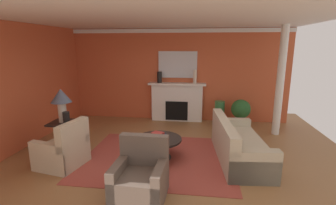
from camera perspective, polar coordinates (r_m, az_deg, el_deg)
name	(u,v)px	position (r m, az deg, el deg)	size (l,w,h in m)	color
ground_plane	(158,159)	(5.52, -2.17, -12.61)	(8.43, 8.43, 0.00)	olive
wall_fireplace	(174,75)	(8.09, 1.39, 6.25)	(7.08, 0.12, 2.89)	#C65633
wall_window	(19,87)	(6.73, -30.77, 3.09)	(0.12, 6.63, 2.89)	#C65633
ceiling_panel	(160,17)	(5.31, -1.88, 18.72)	(7.08, 6.63, 0.06)	white
crown_moulding	(174,31)	(7.97, 1.39, 15.97)	(7.08, 0.08, 0.12)	white
area_rug	(158,158)	(5.56, -2.22, -12.38)	(3.15, 2.61, 0.01)	#993D33
fireplace	(177,103)	(8.02, 2.05, -0.10)	(1.80, 0.35, 1.22)	white
mantel_mirror	(178,65)	(7.96, 2.21, 8.59)	(1.21, 0.04, 0.82)	silver
sofa	(238,146)	(5.58, 15.57, -9.51)	(1.09, 2.18, 0.85)	#BCB299
armchair_near_window	(63,151)	(5.52, -22.68, -10.18)	(0.94, 0.94, 0.95)	#C1B293
armchair_facing_fireplace	(140,179)	(4.17, -6.26, -16.94)	(0.83, 0.83, 0.95)	brown
coffee_table	(158,143)	(5.42, -2.25, -9.24)	(1.00, 1.00, 0.45)	black
side_table	(65,135)	(6.20, -22.39, -6.73)	(0.56, 0.56, 0.70)	black
table_lamp	(61,99)	(5.99, -23.06, 0.75)	(0.44, 0.44, 0.75)	beige
vase_tall_corner	(219,113)	(7.77, 11.57, -2.38)	(0.29, 0.29, 0.74)	#33703D
vase_mantel_left	(160,77)	(7.90, -1.93, 5.73)	(0.15, 0.15, 0.35)	black
vase_mantel_right	(195,77)	(7.79, 6.12, 5.82)	(0.11, 0.11, 0.42)	beige
vase_on_side_table	(66,118)	(5.90, -22.05, -3.25)	(0.14, 0.14, 0.27)	black
book_red_cover	(160,135)	(5.46, -1.81, -7.48)	(0.23, 0.16, 0.05)	navy
book_art_folio	(158,134)	(5.43, -2.33, -7.04)	(0.23, 0.19, 0.05)	maroon
potted_plant	(241,111)	(7.68, 16.15, -1.85)	(0.56, 0.56, 0.83)	#A8754C
column_white	(280,82)	(7.23, 24.09, 4.34)	(0.20, 0.20, 2.89)	white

